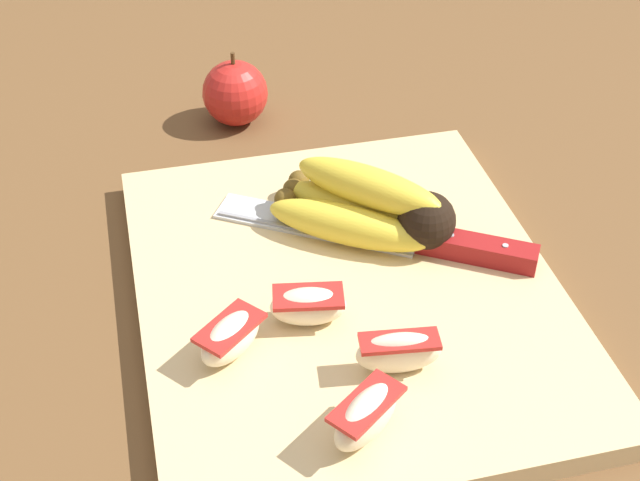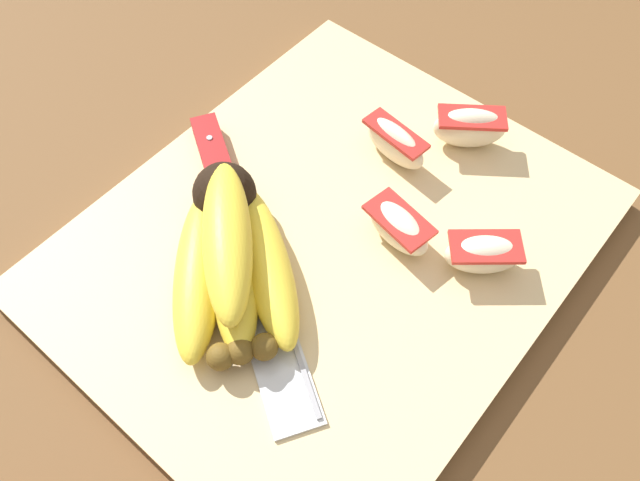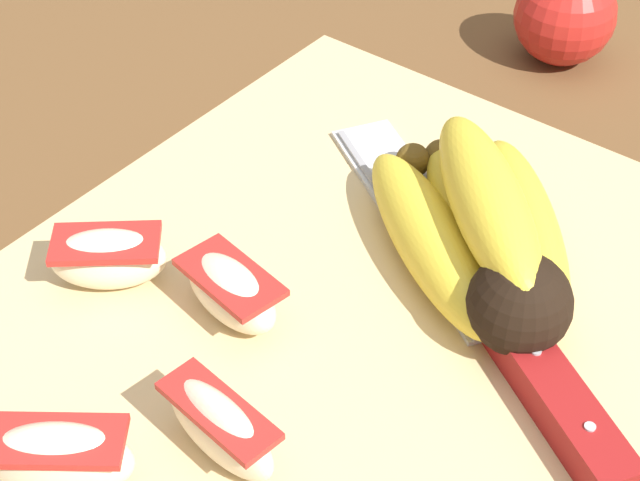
{
  "view_description": "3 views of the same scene",
  "coord_description": "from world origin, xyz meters",
  "px_view_note": "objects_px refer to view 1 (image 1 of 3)",
  "views": [
    {
      "loc": [
        -0.52,
        0.14,
        0.5
      ],
      "look_at": [
        0.03,
        0.01,
        0.05
      ],
      "focal_mm": 50.82,
      "sensor_mm": 36.0,
      "label": 1
    },
    {
      "loc": [
        0.22,
        0.16,
        0.44
      ],
      "look_at": [
        0.03,
        -0.0,
        0.05
      ],
      "focal_mm": 35.85,
      "sensor_mm": 36.0,
      "label": 2
    },
    {
      "loc": [
        -0.27,
        -0.22,
        0.38
      ],
      "look_at": [
        0.03,
        0.01,
        0.04
      ],
      "focal_mm": 58.05,
      "sensor_mm": 36.0,
      "label": 3
    }
  ],
  "objects_px": {
    "apple_wedge_near": "(230,337)",
    "banana_bunch": "(370,206)",
    "chefs_knife": "(419,241)",
    "apple_wedge_far": "(399,352)",
    "apple_wedge_middle": "(308,305)",
    "apple_wedge_extra": "(366,416)",
    "whole_apple": "(235,93)"
  },
  "relations": [
    {
      "from": "chefs_knife",
      "to": "apple_wedge_near",
      "type": "relative_size",
      "value": 4.15
    },
    {
      "from": "chefs_knife",
      "to": "whole_apple",
      "type": "distance_m",
      "value": 0.29
    },
    {
      "from": "apple_wedge_near",
      "to": "whole_apple",
      "type": "xyz_separation_m",
      "value": [
        0.36,
        -0.06,
        -0.0
      ]
    },
    {
      "from": "chefs_knife",
      "to": "apple_wedge_middle",
      "type": "height_order",
      "value": "apple_wedge_middle"
    },
    {
      "from": "apple_wedge_middle",
      "to": "banana_bunch",
      "type": "bearing_deg",
      "value": -37.17
    },
    {
      "from": "banana_bunch",
      "to": "apple_wedge_extra",
      "type": "relative_size",
      "value": 2.56
    },
    {
      "from": "chefs_knife",
      "to": "banana_bunch",
      "type": "bearing_deg",
      "value": 44.96
    },
    {
      "from": "banana_bunch",
      "to": "apple_wedge_middle",
      "type": "height_order",
      "value": "banana_bunch"
    },
    {
      "from": "apple_wedge_middle",
      "to": "apple_wedge_extra",
      "type": "relative_size",
      "value": 0.99
    },
    {
      "from": "apple_wedge_near",
      "to": "apple_wedge_far",
      "type": "bearing_deg",
      "value": -111.11
    },
    {
      "from": "apple_wedge_near",
      "to": "banana_bunch",
      "type": "bearing_deg",
      "value": -48.89
    },
    {
      "from": "apple_wedge_far",
      "to": "whole_apple",
      "type": "distance_m",
      "value": 0.4
    },
    {
      "from": "whole_apple",
      "to": "apple_wedge_middle",
      "type": "bearing_deg",
      "value": -179.82
    },
    {
      "from": "banana_bunch",
      "to": "whole_apple",
      "type": "xyz_separation_m",
      "value": [
        0.23,
        0.08,
        -0.01
      ]
    },
    {
      "from": "chefs_knife",
      "to": "apple_wedge_middle",
      "type": "distance_m",
      "value": 0.13
    },
    {
      "from": "banana_bunch",
      "to": "apple_wedge_far",
      "type": "relative_size",
      "value": 2.51
    },
    {
      "from": "apple_wedge_far",
      "to": "apple_wedge_extra",
      "type": "relative_size",
      "value": 1.02
    },
    {
      "from": "banana_bunch",
      "to": "apple_wedge_near",
      "type": "xyz_separation_m",
      "value": [
        -0.12,
        0.14,
        -0.01
      ]
    },
    {
      "from": "chefs_knife",
      "to": "apple_wedge_far",
      "type": "relative_size",
      "value": 3.95
    },
    {
      "from": "apple_wedge_far",
      "to": "chefs_knife",
      "type": "bearing_deg",
      "value": -24.57
    },
    {
      "from": "chefs_knife",
      "to": "apple_wedge_near",
      "type": "distance_m",
      "value": 0.2
    },
    {
      "from": "chefs_knife",
      "to": "apple_wedge_extra",
      "type": "height_order",
      "value": "apple_wedge_extra"
    },
    {
      "from": "apple_wedge_middle",
      "to": "chefs_knife",
      "type": "bearing_deg",
      "value": -58.97
    },
    {
      "from": "apple_wedge_near",
      "to": "apple_wedge_extra",
      "type": "relative_size",
      "value": 0.97
    },
    {
      "from": "whole_apple",
      "to": "chefs_knife",
      "type": "bearing_deg",
      "value": -157.31
    },
    {
      "from": "chefs_knife",
      "to": "whole_apple",
      "type": "relative_size",
      "value": 3.16
    },
    {
      "from": "apple_wedge_middle",
      "to": "whole_apple",
      "type": "relative_size",
      "value": 0.77
    },
    {
      "from": "apple_wedge_middle",
      "to": "whole_apple",
      "type": "xyz_separation_m",
      "value": [
        0.34,
        0.0,
        -0.0
      ]
    },
    {
      "from": "apple_wedge_middle",
      "to": "apple_wedge_near",
      "type": "bearing_deg",
      "value": 108.0
    },
    {
      "from": "chefs_knife",
      "to": "apple_wedge_middle",
      "type": "bearing_deg",
      "value": 121.03
    },
    {
      "from": "apple_wedge_near",
      "to": "apple_wedge_far",
      "type": "distance_m",
      "value": 0.12
    },
    {
      "from": "apple_wedge_middle",
      "to": "apple_wedge_far",
      "type": "height_order",
      "value": "apple_wedge_far"
    }
  ]
}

